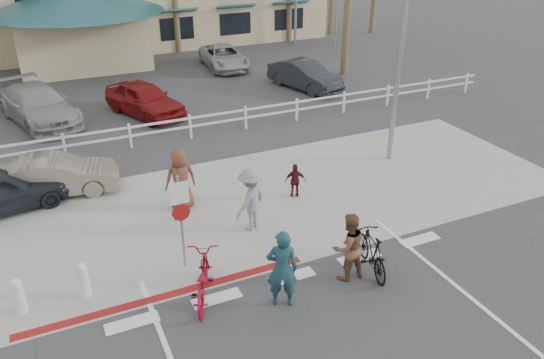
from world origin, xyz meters
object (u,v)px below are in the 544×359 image
sign_post (181,218)px  car_white_sedan (55,176)px  bike_black (372,252)px  bike_red (202,279)px

sign_post → car_white_sedan: size_ratio=0.74×
sign_post → car_white_sedan: sign_post is taller
sign_post → bike_black: bearing=-27.2°
car_white_sedan → bike_black: bearing=-129.5°
bike_red → sign_post: bearing=-66.6°
sign_post → bike_red: bearing=-89.0°
sign_post → bike_red: sign_post is taller
bike_red → bike_black: size_ratio=1.13×
sign_post → bike_black: 4.86m
bike_red → bike_black: bike_black is taller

